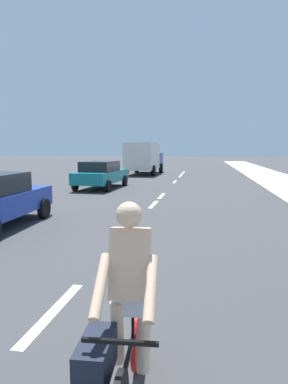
% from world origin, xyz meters
% --- Properties ---
extents(ground_plane, '(160.00, 160.00, 0.00)m').
position_xyz_m(ground_plane, '(0.00, 20.00, 0.00)').
color(ground_plane, '#38383A').
extents(lane_stripe_2, '(0.16, 1.80, 0.01)m').
position_xyz_m(lane_stripe_2, '(0.00, 6.66, 0.00)').
color(lane_stripe_2, white).
rests_on(lane_stripe_2, ground).
extents(lane_stripe_3, '(0.16, 1.80, 0.01)m').
position_xyz_m(lane_stripe_3, '(0.00, 10.72, 0.00)').
color(lane_stripe_3, white).
rests_on(lane_stripe_3, ground).
extents(lane_stripe_4, '(0.16, 1.80, 0.01)m').
position_xyz_m(lane_stripe_4, '(0.00, 15.64, 0.00)').
color(lane_stripe_4, white).
rests_on(lane_stripe_4, ground).
extents(lane_stripe_5, '(0.16, 1.80, 0.01)m').
position_xyz_m(lane_stripe_5, '(0.00, 18.11, 0.00)').
color(lane_stripe_5, white).
rests_on(lane_stripe_5, ground).
extents(lane_stripe_6, '(0.16, 1.80, 0.01)m').
position_xyz_m(lane_stripe_6, '(0.00, 25.11, 0.00)').
color(lane_stripe_6, white).
rests_on(lane_stripe_6, ground).
extents(lane_stripe_7, '(0.16, 1.80, 0.01)m').
position_xyz_m(lane_stripe_7, '(0.00, 30.00, 0.00)').
color(lane_stripe_7, white).
rests_on(lane_stripe_7, ground).
extents(lane_stripe_8, '(0.16, 1.80, 0.01)m').
position_xyz_m(lane_stripe_8, '(0.00, 32.15, 0.00)').
color(lane_stripe_8, white).
rests_on(lane_stripe_8, ground).
extents(lane_stripe_9, '(0.16, 1.80, 0.01)m').
position_xyz_m(lane_stripe_9, '(0.00, 34.77, 0.00)').
color(lane_stripe_9, white).
rests_on(lane_stripe_9, ground).
extents(cyclist, '(0.65, 1.71, 1.82)m').
position_xyz_m(cyclist, '(1.38, 5.21, 0.83)').
color(cyclist, black).
rests_on(cyclist, ground).
extents(parked_car_teal, '(2.25, 4.60, 1.57)m').
position_xyz_m(parked_car_teal, '(-3.86, 20.58, 0.84)').
color(parked_car_teal, '#14727A').
rests_on(parked_car_teal, ground).
extents(delivery_truck, '(2.83, 6.31, 2.80)m').
position_xyz_m(delivery_truck, '(-3.39, 31.53, 1.50)').
color(delivery_truck, '#23478C').
rests_on(delivery_truck, ground).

